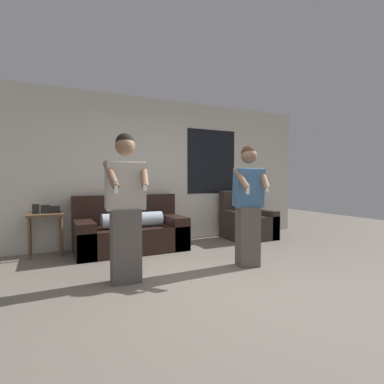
{
  "coord_description": "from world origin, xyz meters",
  "views": [
    {
      "loc": [
        -1.77,
        -2.72,
        1.2
      ],
      "look_at": [
        -0.12,
        0.65,
        1.03
      ],
      "focal_mm": 28.0,
      "sensor_mm": 36.0,
      "label": 1
    }
  ],
  "objects_px": {
    "couch": "(130,231)",
    "side_table": "(46,220)",
    "person_right": "(248,204)",
    "armchair": "(247,222)",
    "person_left": "(126,207)"
  },
  "relations": [
    {
      "from": "person_left",
      "to": "armchair",
      "type": "bearing_deg",
      "value": 27.79
    },
    {
      "from": "couch",
      "to": "side_table",
      "type": "relative_size",
      "value": 2.18
    },
    {
      "from": "armchair",
      "to": "person_left",
      "type": "height_order",
      "value": "person_left"
    },
    {
      "from": "side_table",
      "to": "couch",
      "type": "bearing_deg",
      "value": -9.31
    },
    {
      "from": "armchair",
      "to": "person_right",
      "type": "xyz_separation_m",
      "value": [
        -1.15,
        -1.57,
        0.52
      ]
    },
    {
      "from": "armchair",
      "to": "person_right",
      "type": "bearing_deg",
      "value": -126.29
    },
    {
      "from": "armchair",
      "to": "person_left",
      "type": "xyz_separation_m",
      "value": [
        -2.82,
        -1.48,
        0.54
      ]
    },
    {
      "from": "armchair",
      "to": "person_right",
      "type": "distance_m",
      "value": 2.02
    },
    {
      "from": "armchair",
      "to": "person_left",
      "type": "relative_size",
      "value": 0.55
    },
    {
      "from": "person_right",
      "to": "armchair",
      "type": "bearing_deg",
      "value": 53.71
    },
    {
      "from": "armchair",
      "to": "couch",
      "type": "bearing_deg",
      "value": 178.99
    },
    {
      "from": "couch",
      "to": "person_left",
      "type": "height_order",
      "value": "person_left"
    },
    {
      "from": "couch",
      "to": "armchair",
      "type": "distance_m",
      "value": 2.37
    },
    {
      "from": "couch",
      "to": "person_right",
      "type": "height_order",
      "value": "person_right"
    },
    {
      "from": "couch",
      "to": "side_table",
      "type": "distance_m",
      "value": 1.31
    }
  ]
}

